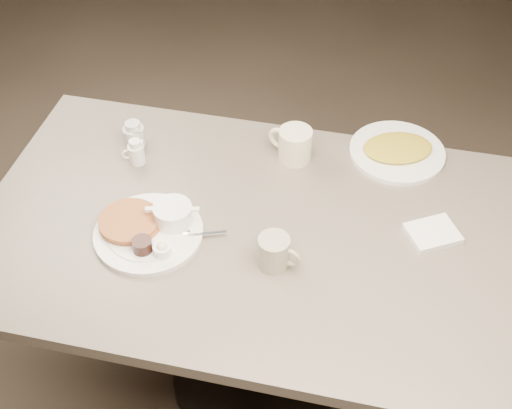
% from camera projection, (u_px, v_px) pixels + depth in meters
% --- Properties ---
extents(room, '(7.04, 8.04, 2.84)m').
position_uv_depth(room, '(254.00, 6.00, 1.35)').
color(room, '#4C3F33').
rests_on(room, ground).
extents(diner_table, '(1.50, 0.90, 0.75)m').
position_uv_depth(diner_table, '(254.00, 269.00, 1.93)').
color(diner_table, slate).
rests_on(diner_table, ground).
extents(main_plate, '(0.38, 0.35, 0.07)m').
position_uv_depth(main_plate, '(151.00, 227.00, 1.78)').
color(main_plate, white).
rests_on(main_plate, diner_table).
extents(coffee_mug_near, '(0.12, 0.10, 0.09)m').
position_uv_depth(coffee_mug_near, '(275.00, 252.00, 1.69)').
color(coffee_mug_near, '#AFAA92').
rests_on(coffee_mug_near, diner_table).
extents(napkin, '(0.16, 0.15, 0.02)m').
position_uv_depth(napkin, '(433.00, 233.00, 1.78)').
color(napkin, white).
rests_on(napkin, diner_table).
extents(coffee_mug_far, '(0.15, 0.13, 0.10)m').
position_uv_depth(coffee_mug_far, '(294.00, 144.00, 1.98)').
color(coffee_mug_far, white).
rests_on(coffee_mug_far, diner_table).
extents(creamer_left, '(0.07, 0.05, 0.08)m').
position_uv_depth(creamer_left, '(136.00, 152.00, 1.97)').
color(creamer_left, white).
rests_on(creamer_left, diner_table).
extents(creamer_right, '(0.08, 0.08, 0.08)m').
position_uv_depth(creamer_right, '(134.00, 134.00, 2.03)').
color(creamer_right, silver).
rests_on(creamer_right, diner_table).
extents(hash_plate, '(0.37, 0.37, 0.04)m').
position_uv_depth(hash_plate, '(397.00, 151.00, 2.01)').
color(hash_plate, white).
rests_on(hash_plate, diner_table).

